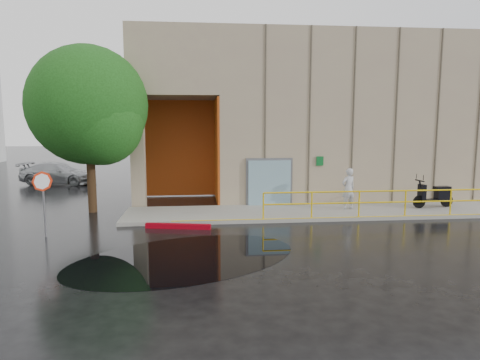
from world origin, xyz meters
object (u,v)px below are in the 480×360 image
object	(u,v)px
person	(348,189)
stop_sign	(43,189)
red_curb	(178,226)
tree_near	(91,110)
car_c	(58,173)
scooter	(434,188)

from	to	relation	value
person	stop_sign	distance (m)	11.88
red_curb	tree_near	world-z (taller)	tree_near
stop_sign	car_c	xyz separation A→B (m)	(-3.56, 12.99, -0.98)
person	tree_near	bearing A→B (deg)	-23.22
scooter	car_c	size ratio (longest dim) A/B	0.42
stop_sign	red_curb	size ratio (longest dim) A/B	0.93
stop_sign	tree_near	xyz separation A→B (m)	(0.75, 3.93, 2.69)
person	tree_near	xyz separation A→B (m)	(-10.75, 1.04, 3.32)
person	scooter	bearing A→B (deg)	161.05
person	car_c	bearing A→B (deg)	-51.55
scooter	car_c	distance (m)	21.46
person	scooter	world-z (taller)	person
person	car_c	world-z (taller)	person
stop_sign	car_c	distance (m)	13.51
red_curb	stop_sign	bearing A→B (deg)	-170.63
tree_near	car_c	bearing A→B (deg)	115.47
person	red_curb	distance (m)	7.51
scooter	red_curb	bearing A→B (deg)	-175.72
person	scooter	size ratio (longest dim) A/B	0.90
person	car_c	size ratio (longest dim) A/B	0.38
red_curb	scooter	bearing A→B (deg)	10.79
stop_sign	red_curb	distance (m)	4.70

